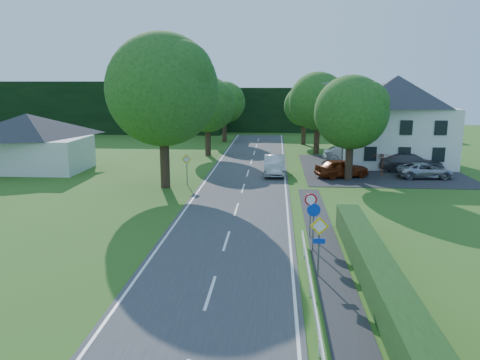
# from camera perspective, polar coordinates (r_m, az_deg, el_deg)

# --- Properties ---
(road) EXTENTS (7.00, 80.00, 0.04)m
(road) POSITION_cam_1_polar(r_m,az_deg,el_deg) (31.81, -0.14, -2.66)
(road) COLOR #39393B
(road) RESTS_ON ground
(footpath) EXTENTS (1.50, 44.00, 0.04)m
(footpath) POSITION_cam_1_polar(r_m,az_deg,el_deg) (15.23, 14.07, -20.30)
(footpath) COLOR #252527
(footpath) RESTS_ON ground
(parking_pad) EXTENTS (14.00, 16.00, 0.04)m
(parking_pad) POSITION_cam_1_polar(r_m,az_deg,el_deg) (45.43, 16.48, 1.29)
(parking_pad) COLOR #252527
(parking_pad) RESTS_ON ground
(line_edge_left) EXTENTS (0.12, 80.00, 0.01)m
(line_edge_left) POSITION_cam_1_polar(r_m,az_deg,el_deg) (32.22, -5.92, -2.49)
(line_edge_left) COLOR white
(line_edge_left) RESTS_ON road
(line_edge_right) EXTENTS (0.12, 80.00, 0.01)m
(line_edge_right) POSITION_cam_1_polar(r_m,az_deg,el_deg) (31.72, 5.73, -2.72)
(line_edge_right) COLOR white
(line_edge_right) RESTS_ON road
(line_centre) EXTENTS (0.12, 80.00, 0.01)m
(line_centre) POSITION_cam_1_polar(r_m,az_deg,el_deg) (31.81, -0.14, -2.62)
(line_centre) COLOR white
(line_centre) RESTS_ON road
(tree_main) EXTENTS (9.40, 9.40, 11.64)m
(tree_main) POSITION_cam_1_polar(r_m,az_deg,el_deg) (35.77, -9.35, 8.23)
(tree_main) COLOR #1C4B16
(tree_main) RESTS_ON ground
(tree_left_far) EXTENTS (7.00, 7.00, 8.58)m
(tree_left_far) POSITION_cam_1_polar(r_m,az_deg,el_deg) (51.37, -3.97, 7.74)
(tree_left_far) COLOR #1C4B16
(tree_left_far) RESTS_ON ground
(tree_right_far) EXTENTS (7.40, 7.40, 9.09)m
(tree_right_far) POSITION_cam_1_polar(r_m,az_deg,el_deg) (53.00, 9.43, 8.02)
(tree_right_far) COLOR #1C4B16
(tree_right_far) RESTS_ON ground
(tree_left_back) EXTENTS (6.60, 6.60, 8.07)m
(tree_left_back) POSITION_cam_1_polar(r_m,az_deg,el_deg) (63.20, -1.93, 8.32)
(tree_left_back) COLOR #1C4B16
(tree_left_back) RESTS_ON ground
(tree_right_back) EXTENTS (6.20, 6.20, 7.56)m
(tree_right_back) POSITION_cam_1_polar(r_m,az_deg,el_deg) (60.94, 7.82, 7.84)
(tree_right_back) COLOR #1C4B16
(tree_right_back) RESTS_ON ground
(tree_right_mid) EXTENTS (7.00, 7.00, 8.58)m
(tree_right_mid) POSITION_cam_1_polar(r_m,az_deg,el_deg) (39.34, 13.32, 6.16)
(tree_right_mid) COLOR #1C4B16
(tree_right_mid) RESTS_ON ground
(treeline_left) EXTENTS (44.00, 6.00, 8.00)m
(treeline_left) POSITION_cam_1_polar(r_m,az_deg,el_deg) (78.91, -18.49, 8.42)
(treeline_left) COLOR black
(treeline_left) RESTS_ON ground
(treeline_right) EXTENTS (30.00, 5.00, 7.00)m
(treeline_right) POSITION_cam_1_polar(r_m,az_deg,el_deg) (77.02, 8.64, 8.45)
(treeline_right) COLOR black
(treeline_right) RESTS_ON ground
(bungalow_left) EXTENTS (11.00, 6.50, 5.20)m
(bungalow_left) POSITION_cam_1_polar(r_m,az_deg,el_deg) (46.77, -24.38, 4.35)
(bungalow_left) COLOR silver
(bungalow_left) RESTS_ON ground
(house_white) EXTENTS (10.60, 8.40, 8.60)m
(house_white) POSITION_cam_1_polar(r_m,az_deg,el_deg) (48.23, 18.40, 7.03)
(house_white) COLOR white
(house_white) RESTS_ON ground
(streetlight) EXTENTS (2.03, 0.18, 8.00)m
(streetlight) POSITION_cam_1_polar(r_m,az_deg,el_deg) (41.23, 12.31, 6.70)
(streetlight) COLOR slate
(streetlight) RESTS_ON ground
(sign_priority_right) EXTENTS (0.78, 0.09, 2.59)m
(sign_priority_right) POSITION_cam_1_polar(r_m,az_deg,el_deg) (19.77, 9.63, -6.67)
(sign_priority_right) COLOR slate
(sign_priority_right) RESTS_ON ground
(sign_roundabout) EXTENTS (0.64, 0.08, 2.37)m
(sign_roundabout) POSITION_cam_1_polar(r_m,az_deg,el_deg) (22.66, 8.95, -4.54)
(sign_roundabout) COLOR slate
(sign_roundabout) RESTS_ON ground
(sign_speed_limit) EXTENTS (0.64, 0.11, 2.37)m
(sign_speed_limit) POSITION_cam_1_polar(r_m,az_deg,el_deg) (24.55, 8.61, -3.01)
(sign_speed_limit) COLOR slate
(sign_speed_limit) RESTS_ON ground
(sign_priority_left) EXTENTS (0.78, 0.09, 2.44)m
(sign_priority_left) POSITION_cam_1_polar(r_m,az_deg,el_deg) (36.88, -6.51, 2.00)
(sign_priority_left) COLOR slate
(sign_priority_left) RESTS_ON ground
(moving_car) EXTENTS (1.80, 5.04, 1.66)m
(moving_car) POSITION_cam_1_polar(r_m,az_deg,el_deg) (40.96, 4.21, 1.83)
(moving_car) COLOR #B5B6BA
(moving_car) RESTS_ON road
(motorcycle) EXTENTS (0.66, 1.83, 0.96)m
(motorcycle) POSITION_cam_1_polar(r_m,az_deg,el_deg) (43.38, 3.50, 1.94)
(motorcycle) COLOR black
(motorcycle) RESTS_ON road
(parked_car_red) EXTENTS (4.89, 3.22, 1.55)m
(parked_car_red) POSITION_cam_1_polar(r_m,az_deg,el_deg) (40.62, 12.31, 1.42)
(parked_car_red) COLOR maroon
(parked_car_red) RESTS_ON parking_pad
(parked_car_silver_a) EXTENTS (4.74, 1.94, 1.53)m
(parked_car_silver_a) POSITION_cam_1_polar(r_m,az_deg,el_deg) (48.77, 12.86, 3.12)
(parked_car_silver_a) COLOR #B2B1B6
(parked_car_silver_a) RESTS_ON parking_pad
(parked_car_grey) EXTENTS (5.95, 3.16, 1.64)m
(parked_car_grey) POSITION_cam_1_polar(r_m,az_deg,el_deg) (44.93, 20.15, 2.02)
(parked_car_grey) COLOR #444448
(parked_car_grey) RESTS_ON parking_pad
(parked_car_silver_b) EXTENTS (4.69, 2.36, 1.27)m
(parked_car_silver_b) POSITION_cam_1_polar(r_m,az_deg,el_deg) (42.37, 21.61, 1.09)
(parked_car_silver_b) COLOR #A9A9B0
(parked_car_silver_b) RESTS_ON parking_pad
(parasol) EXTENTS (2.27, 2.32, 2.01)m
(parasol) POSITION_cam_1_polar(r_m,az_deg,el_deg) (41.80, 16.99, 1.79)
(parasol) COLOR red
(parasol) RESTS_ON parking_pad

